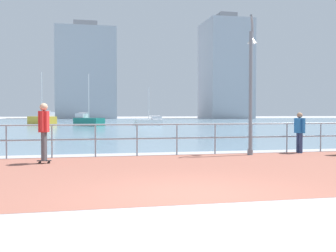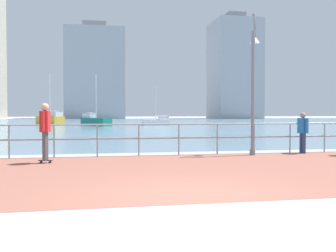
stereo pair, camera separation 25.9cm
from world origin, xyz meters
TOP-DOWN VIEW (x-y plane):
  - ground at (0.00, 40.00)m, footprint 220.00×220.00m
  - brick_paving at (0.00, 3.09)m, footprint 28.00×7.55m
  - harbor_water at (0.00, 51.87)m, footprint 180.00×88.00m
  - waterfront_railing at (-0.00, 6.87)m, footprint 25.25×0.06m
  - lamppost at (3.96, 6.42)m, footprint 0.54×0.75m
  - skateboarder at (-2.93, 5.33)m, footprint 0.41×0.56m
  - bystander at (5.91, 6.52)m, footprint 0.27×0.56m
  - sailboat_red at (6.07, 39.18)m, footprint 3.21×1.37m
  - sailboat_blue at (-0.87, 39.61)m, footprint 3.46×4.10m
  - sailboat_gray at (-6.32, 46.59)m, footprint 3.87×4.68m
  - tower_slate at (35.25, 92.79)m, footprint 11.13×12.73m
  - tower_concrete at (0.05, 100.99)m, footprint 14.85×13.82m

SIDE VIEW (x-z plane):
  - ground at x=0.00m, z-range 0.00..0.00m
  - harbor_water at x=0.00m, z-range 0.00..0.00m
  - brick_paving at x=0.00m, z-range 0.00..0.01m
  - sailboat_red at x=6.07m, z-range -1.77..2.60m
  - sailboat_blue at x=-0.87m, z-range -2.35..3.46m
  - sailboat_gray at x=-6.32m, z-range -2.67..3.92m
  - waterfront_railing at x=0.00m, z-range 0.21..1.31m
  - bystander at x=5.91m, z-range 0.12..1.60m
  - skateboarder at x=-2.93m, z-range 0.18..1.92m
  - lamppost at x=3.96m, z-range 0.26..5.11m
  - tower_concrete at x=0.05m, z-range -0.83..23.90m
  - tower_slate at x=35.25m, z-range -0.83..25.93m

